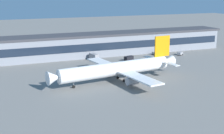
{
  "coord_description": "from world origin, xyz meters",
  "views": [
    {
      "loc": [
        -50.9,
        -113.73,
        35.52
      ],
      "look_at": [
        -3.41,
        1.46,
        5.0
      ],
      "focal_mm": 50.19,
      "sensor_mm": 36.0,
      "label": 1
    }
  ],
  "objects_px": {
    "crew_van": "(129,58)",
    "stair_truck": "(94,57)",
    "airliner": "(118,69)",
    "baggage_tug": "(180,53)",
    "pushback_tractor": "(156,53)"
  },
  "relations": [
    {
      "from": "crew_van",
      "to": "stair_truck",
      "type": "bearing_deg",
      "value": 153.49
    },
    {
      "from": "stair_truck",
      "to": "crew_van",
      "type": "relative_size",
      "value": 1.13
    },
    {
      "from": "airliner",
      "to": "stair_truck",
      "type": "height_order",
      "value": "airliner"
    },
    {
      "from": "airliner",
      "to": "crew_van",
      "type": "relative_size",
      "value": 10.19
    },
    {
      "from": "baggage_tug",
      "to": "stair_truck",
      "type": "distance_m",
      "value": 49.65
    },
    {
      "from": "pushback_tractor",
      "to": "baggage_tug",
      "type": "distance_m",
      "value": 13.39
    },
    {
      "from": "pushback_tractor",
      "to": "crew_van",
      "type": "bearing_deg",
      "value": -159.98
    },
    {
      "from": "airliner",
      "to": "pushback_tractor",
      "type": "bearing_deg",
      "value": 43.9
    },
    {
      "from": "pushback_tractor",
      "to": "baggage_tug",
      "type": "bearing_deg",
      "value": -22.9
    },
    {
      "from": "pushback_tractor",
      "to": "crew_van",
      "type": "distance_m",
      "value": 21.92
    },
    {
      "from": "pushback_tractor",
      "to": "stair_truck",
      "type": "xyz_separation_m",
      "value": [
        -36.96,
        0.66,
        0.93
      ]
    },
    {
      "from": "pushback_tractor",
      "to": "baggage_tug",
      "type": "relative_size",
      "value": 1.2
    },
    {
      "from": "airliner",
      "to": "baggage_tug",
      "type": "bearing_deg",
      "value": 32.61
    },
    {
      "from": "baggage_tug",
      "to": "crew_van",
      "type": "relative_size",
      "value": 0.73
    },
    {
      "from": "airliner",
      "to": "baggage_tug",
      "type": "height_order",
      "value": "airliner"
    }
  ]
}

